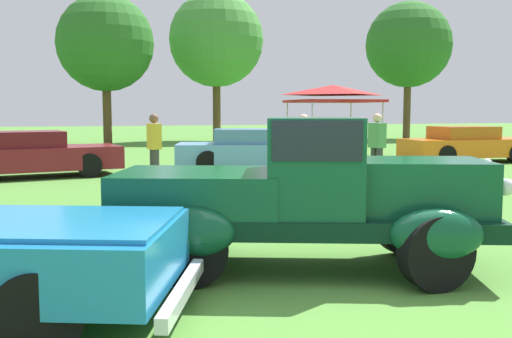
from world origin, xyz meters
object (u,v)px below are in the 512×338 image
spectator_by_row (303,150)px  spectator_far_side (377,145)px  spectator_between_cars (154,147)px  show_car_burgundy (29,155)px  canopy_tent_left_field (333,93)px  show_car_skyblue (254,150)px  feature_pickup_truck (306,193)px  show_car_orange (467,145)px

spectator_by_row → spectator_far_side: size_ratio=1.00×
spectator_between_cars → spectator_by_row: size_ratio=1.00×
show_car_burgundy → canopy_tent_left_field: (10.43, 4.29, 1.82)m
spectator_between_cars → spectator_by_row: same height
show_car_burgundy → show_car_skyblue: bearing=1.0°
show_car_burgundy → feature_pickup_truck: bearing=-69.4°
spectator_far_side → canopy_tent_left_field: bearing=74.6°
show_car_orange → spectator_between_cars: spectator_between_cars is taller
show_car_burgundy → spectator_far_side: bearing=-22.7°
spectator_far_side → canopy_tent_left_field: size_ratio=0.56×
show_car_burgundy → show_car_orange: bearing=3.4°
show_car_skyblue → spectator_between_cars: bearing=-140.0°
show_car_burgundy → canopy_tent_left_field: canopy_tent_left_field is taller
feature_pickup_truck → canopy_tent_left_field: bearing=65.9°
show_car_burgundy → spectator_between_cars: bearing=-40.1°
feature_pickup_truck → show_car_burgundy: size_ratio=0.90×
spectator_between_cars → spectator_by_row: (3.02, -1.88, 0.00)m
spectator_far_side → feature_pickup_truck: bearing=-122.6°
spectator_by_row → canopy_tent_left_field: 9.87m
spectator_between_cars → spectator_far_side: size_ratio=1.00×
spectator_far_side → spectator_between_cars: bearing=170.0°
feature_pickup_truck → show_car_skyblue: bearing=77.7°
show_car_burgundy → spectator_far_side: spectator_far_side is taller
spectator_between_cars → canopy_tent_left_field: bearing=42.6°
show_car_orange → spectator_between_cars: (-10.85, -3.35, 0.31)m
show_car_orange → spectator_by_row: (-7.83, -5.23, 0.31)m
spectator_between_cars → feature_pickup_truck: bearing=-83.6°
show_car_skyblue → spectator_between_cars: size_ratio=2.84×
spectator_by_row → canopy_tent_left_field: bearing=63.3°
spectator_between_cars → canopy_tent_left_field: canopy_tent_left_field is taller
spectator_between_cars → show_car_burgundy: bearing=139.9°
feature_pickup_truck → show_car_orange: 14.98m
show_car_burgundy → spectator_far_side: size_ratio=2.85×
canopy_tent_left_field → show_car_burgundy: bearing=-157.6°
show_car_skyblue → canopy_tent_left_field: bearing=44.5°
spectator_between_cars → show_car_orange: bearing=17.2°
show_car_skyblue → spectator_by_row: size_ratio=2.84×
show_car_burgundy → spectator_far_side: (8.29, -3.46, 0.31)m
feature_pickup_truck → show_car_skyblue: (2.27, 10.46, -0.26)m
spectator_between_cars → spectator_by_row: 3.56m
canopy_tent_left_field → show_car_orange: bearing=-45.3°
spectator_far_side → show_car_burgundy: bearing=157.3°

